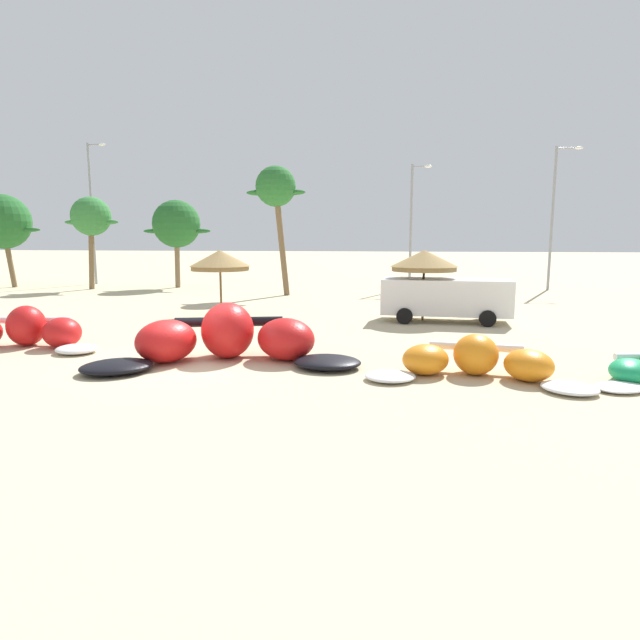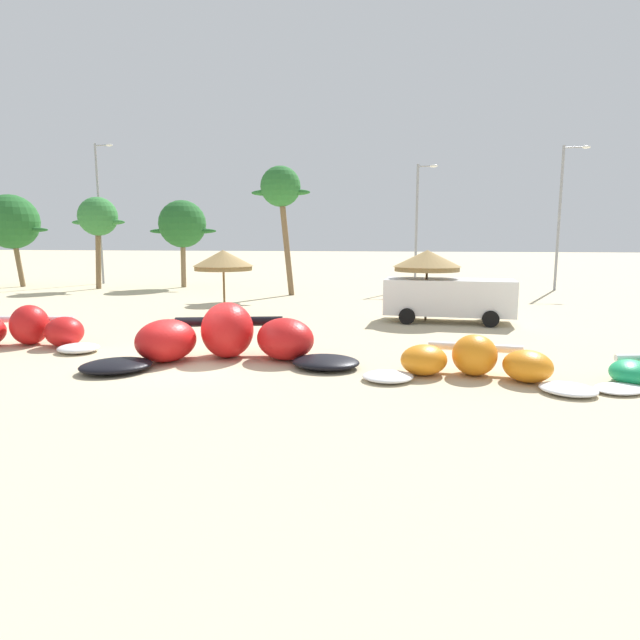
# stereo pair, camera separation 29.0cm
# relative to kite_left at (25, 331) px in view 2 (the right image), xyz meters

# --- Properties ---
(ground_plane) EXTENTS (260.00, 260.00, 0.00)m
(ground_plane) POSITION_rel_kite_left_xyz_m (6.14, -1.12, -0.52)
(ground_plane) COLOR beige
(kite_left) EXTENTS (5.94, 3.15, 1.35)m
(kite_left) POSITION_rel_kite_left_xyz_m (0.00, 0.00, 0.00)
(kite_left) COLOR white
(kite_left) RESTS_ON ground
(kite_left_of_center) EXTENTS (7.78, 4.59, 1.67)m
(kite_left_of_center) POSITION_rel_kite_left_xyz_m (7.28, -0.85, 0.12)
(kite_left_of_center) COLOR black
(kite_left_of_center) RESTS_ON ground
(kite_center) EXTENTS (5.77, 2.92, 1.08)m
(kite_center) POSITION_rel_kite_left_xyz_m (14.25, -1.75, -0.10)
(kite_center) COLOR white
(kite_center) RESTS_ON ground
(beach_umbrella_near_van) EXTENTS (2.76, 2.76, 3.04)m
(beach_umbrella_near_van) POSITION_rel_kite_left_xyz_m (4.17, 7.83, 2.06)
(beach_umbrella_near_van) COLOR brown
(beach_umbrella_near_van) RESTS_ON ground
(beach_umbrella_middle) EXTENTS (2.92, 2.92, 3.07)m
(beach_umbrella_middle) POSITION_rel_kite_left_xyz_m (13.32, 7.92, 2.10)
(beach_umbrella_middle) COLOR brown
(beach_umbrella_middle) RESTS_ON ground
(parked_van) EXTENTS (5.52, 2.58, 1.84)m
(parked_van) POSITION_rel_kite_left_xyz_m (14.14, 7.65, 0.58)
(parked_van) COLOR white
(parked_van) RESTS_ON ground
(palm_leftmost) EXTENTS (5.91, 3.94, 6.73)m
(palm_leftmost) POSITION_rel_kite_left_xyz_m (-16.20, 19.73, 4.20)
(palm_leftmost) COLOR brown
(palm_leftmost) RESTS_ON ground
(palm_left) EXTENTS (4.02, 2.68, 6.41)m
(palm_left) POSITION_rel_kite_left_xyz_m (-8.93, 19.18, 4.46)
(palm_left) COLOR brown
(palm_left) RESTS_ON ground
(palm_left_of_gap) EXTENTS (5.09, 3.40, 6.28)m
(palm_left_of_gap) POSITION_rel_kite_left_xyz_m (-3.63, 21.30, 4.02)
(palm_left_of_gap) COLOR #7F6647
(palm_left_of_gap) RESTS_ON ground
(palm_center_left) EXTENTS (3.73, 2.48, 7.97)m
(palm_center_left) POSITION_rel_kite_left_xyz_m (4.66, 17.22, 6.02)
(palm_center_left) COLOR brown
(palm_center_left) RESTS_ON ground
(lamppost_west) EXTENTS (1.54, 0.24, 10.70)m
(lamppost_west) POSITION_rel_kite_left_xyz_m (-11.15, 23.18, 5.35)
(lamppost_west) COLOR gray
(lamppost_west) RESTS_ON ground
(lamppost_west_center) EXTENTS (1.44, 0.24, 8.65)m
(lamppost_west_center) POSITION_rel_kite_left_xyz_m (13.15, 23.13, 4.30)
(lamppost_west_center) COLOR gray
(lamppost_west_center) RESTS_ON ground
(lamppost_east_center) EXTENTS (1.76, 0.24, 9.67)m
(lamppost_east_center) POSITION_rel_kite_left_xyz_m (22.69, 23.23, 4.86)
(lamppost_east_center) COLOR gray
(lamppost_east_center) RESTS_ON ground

